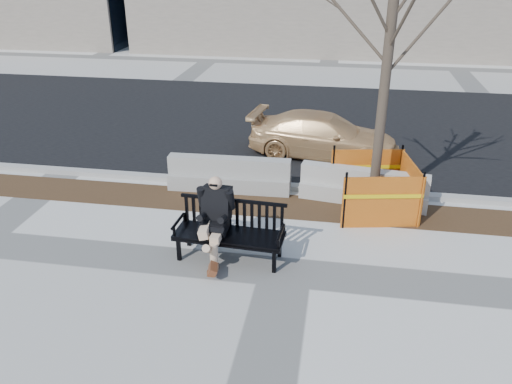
% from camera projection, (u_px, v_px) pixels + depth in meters
% --- Properties ---
extents(ground, '(120.00, 120.00, 0.00)m').
position_uv_depth(ground, '(285.00, 272.00, 9.35)').
color(ground, beige).
rests_on(ground, ground).
extents(mulch_strip, '(40.00, 1.20, 0.02)m').
position_uv_depth(mulch_strip, '(299.00, 207.00, 11.67)').
color(mulch_strip, '#47301C').
rests_on(mulch_strip, ground).
extents(asphalt_street, '(60.00, 10.40, 0.01)m').
position_uv_depth(asphalt_street, '(316.00, 124.00, 17.20)').
color(asphalt_street, black).
rests_on(asphalt_street, ground).
extents(curb, '(60.00, 0.25, 0.12)m').
position_uv_depth(curb, '(303.00, 188.00, 12.49)').
color(curb, '#9E9B93').
rests_on(curb, ground).
extents(bench, '(2.12, 0.87, 1.11)m').
position_uv_depth(bench, '(230.00, 258.00, 9.77)').
color(bench, black).
rests_on(bench, ground).
extents(seated_man, '(0.74, 1.16, 1.58)m').
position_uv_depth(seated_man, '(216.00, 255.00, 9.88)').
color(seated_man, black).
rests_on(seated_man, ground).
extents(tree_fence, '(2.93, 2.93, 6.26)m').
position_uv_depth(tree_fence, '(371.00, 210.00, 11.55)').
color(tree_fence, orange).
rests_on(tree_fence, ground).
extents(sedan, '(4.31, 2.20, 1.20)m').
position_uv_depth(sedan, '(323.00, 156.00, 14.58)').
color(sedan, tan).
rests_on(sedan, ground).
extents(jersey_barrier_left, '(2.94, 0.67, 0.84)m').
position_uv_depth(jersey_barrier_left, '(230.00, 190.00, 12.53)').
color(jersey_barrier_left, gray).
rests_on(jersey_barrier_left, ground).
extents(jersey_barrier_right, '(2.92, 0.99, 0.82)m').
position_uv_depth(jersey_barrier_right, '(362.00, 202.00, 11.93)').
color(jersey_barrier_right, '#ABA8A0').
rests_on(jersey_barrier_right, ground).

